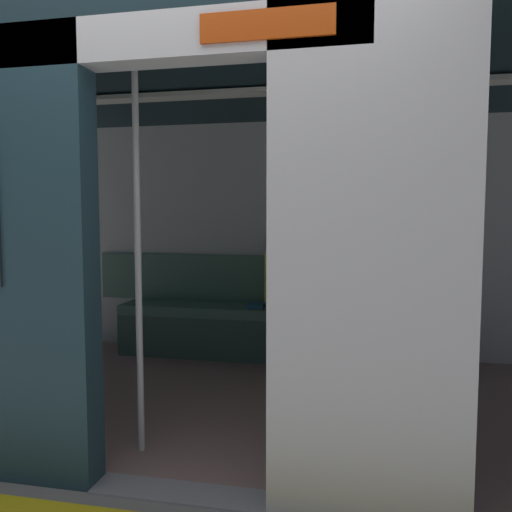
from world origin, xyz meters
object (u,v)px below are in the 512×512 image
(bench_seat, at_px, (268,320))
(train_car, at_px, (233,185))
(handbag, at_px, (342,300))
(grab_pole_door, at_px, (138,258))
(person_seated, at_px, (295,286))
(book, at_px, (256,305))

(bench_seat, bearing_deg, train_car, 87.39)
(handbag, xyz_separation_m, grab_pole_door, (1.02, 1.97, 0.52))
(bench_seat, xyz_separation_m, person_seated, (-0.25, 0.05, 0.33))
(bench_seat, bearing_deg, grab_pole_door, 79.07)
(person_seated, height_order, handbag, person_seated)
(train_car, distance_m, bench_seat, 1.57)
(person_seated, bearing_deg, train_car, 73.51)
(handbag, bearing_deg, train_car, 58.34)
(bench_seat, relative_size, grab_pole_door, 1.29)
(grab_pole_door, bearing_deg, train_car, -110.86)
(book, bearing_deg, grab_pole_door, 78.39)
(person_seated, height_order, book, person_seated)
(person_seated, height_order, grab_pole_door, grab_pole_door)
(bench_seat, xyz_separation_m, handbag, (-0.65, -0.07, 0.20))
(book, bearing_deg, handbag, 178.60)
(handbag, bearing_deg, person_seated, 16.97)
(train_car, xyz_separation_m, handbag, (-0.70, -1.13, -0.96))
(train_car, xyz_separation_m, grab_pole_door, (0.32, 0.84, -0.44))
(train_car, relative_size, handbag, 24.62)
(person_seated, distance_m, handbag, 0.44)
(book, bearing_deg, train_car, 89.33)
(bench_seat, height_order, book, book)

